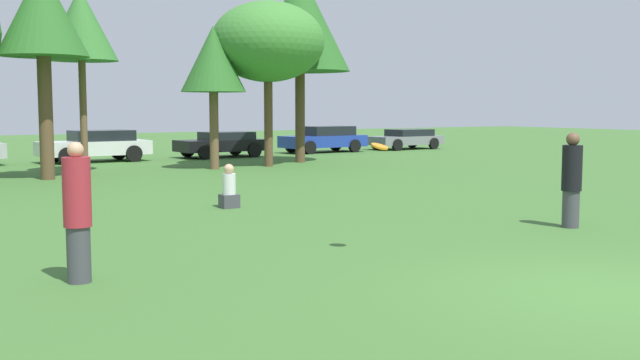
{
  "coord_description": "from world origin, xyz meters",
  "views": [
    {
      "loc": [
        -7.75,
        -5.75,
        2.28
      ],
      "look_at": [
        -0.8,
        5.38,
        1.0
      ],
      "focal_mm": 41.92,
      "sensor_mm": 36.0,
      "label": 1
    }
  ],
  "objects": [
    {
      "name": "tree_6",
      "position": [
        8.03,
        21.06,
        5.8
      ],
      "size": [
        4.14,
        4.14,
        7.9
      ],
      "color": "brown",
      "rests_on": "ground"
    },
    {
      "name": "ground_plane",
      "position": [
        0.0,
        0.0,
        0.0
      ],
      "size": [
        120.0,
        120.0,
        0.0
      ],
      "primitive_type": "plane",
      "color": "#3D6B2D"
    },
    {
      "name": "person_thrower",
      "position": [
        -5.34,
        4.04,
        0.92
      ],
      "size": [
        0.36,
        0.36,
        1.84
      ],
      "rotation": [
        0.0,
        0.0,
        -0.04
      ],
      "color": "#3F3F47",
      "rests_on": "ground"
    },
    {
      "name": "parked_car_white",
      "position": [
        0.86,
        25.81,
        0.71
      ],
      "size": [
        4.57,
        2.19,
        1.33
      ],
      "rotation": [
        0.0,
        0.0,
        3.19
      ],
      "color": "silver",
      "rests_on": "ground"
    },
    {
      "name": "person_catcher",
      "position": [
        3.75,
        3.65,
        0.91
      ],
      "size": [
        0.38,
        0.38,
        1.81
      ],
      "rotation": [
        0.0,
        0.0,
        3.1
      ],
      "color": "#3F3F47",
      "rests_on": "ground"
    },
    {
      "name": "bystander_sitting",
      "position": [
        -0.57,
        9.64,
        0.42
      ],
      "size": [
        0.4,
        0.33,
        1.01
      ],
      "color": "#3F3F47",
      "rests_on": "ground"
    },
    {
      "name": "parked_car_grey",
      "position": [
        17.93,
        26.43,
        0.59
      ],
      "size": [
        4.33,
        2.1,
        1.09
      ],
      "rotation": [
        0.0,
        0.0,
        3.19
      ],
      "color": "slate",
      "rests_on": "ground"
    },
    {
      "name": "parked_car_blue",
      "position": [
        12.6,
        26.37,
        0.69
      ],
      "size": [
        4.56,
        2.04,
        1.33
      ],
      "rotation": [
        0.0,
        0.0,
        3.19
      ],
      "color": "#1E389E",
      "rests_on": "ground"
    },
    {
      "name": "frisbee",
      "position": [
        -0.91,
        3.47,
        1.68
      ],
      "size": [
        0.28,
        0.27,
        0.13
      ],
      "color": "orange"
    },
    {
      "name": "tree_2",
      "position": [
        -2.58,
        18.85,
        5.16
      ],
      "size": [
        2.8,
        2.8,
        6.67
      ],
      "color": "brown",
      "rests_on": "ground"
    },
    {
      "name": "parked_car_black",
      "position": [
        6.6,
        25.7,
        0.64
      ],
      "size": [
        4.11,
        2.17,
        1.17
      ],
      "rotation": [
        0.0,
        0.0,
        3.19
      ],
      "color": "black",
      "rests_on": "ground"
    },
    {
      "name": "tree_5",
      "position": [
        5.87,
        19.82,
        4.76
      ],
      "size": [
        4.34,
        4.34,
        6.32
      ],
      "color": "brown",
      "rests_on": "ground"
    },
    {
      "name": "tree_3",
      "position": [
        -0.99,
        20.5,
        5.07
      ],
      "size": [
        2.48,
        2.48,
        6.36
      ],
      "color": "brown",
      "rests_on": "ground"
    },
    {
      "name": "tree_4",
      "position": [
        3.56,
        19.74,
        3.99
      ],
      "size": [
        2.39,
        2.39,
        5.24
      ],
      "color": "brown",
      "rests_on": "ground"
    }
  ]
}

